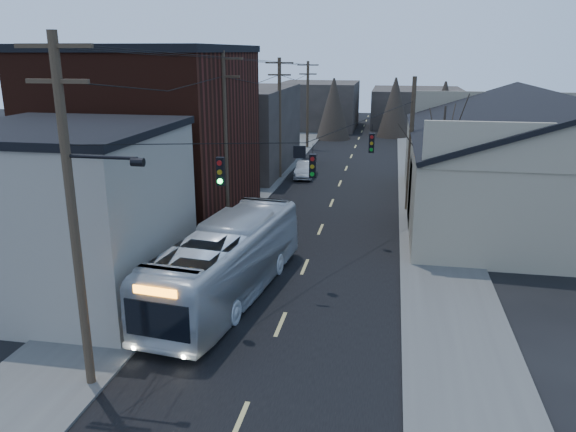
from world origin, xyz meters
name	(u,v)px	position (x,y,z in m)	size (l,w,h in m)	color
road_surface	(337,189)	(0.00, 30.00, 0.01)	(9.00, 110.00, 0.02)	black
sidewalk_left	(253,185)	(-6.50, 30.00, 0.06)	(4.00, 110.00, 0.12)	#474744
sidewalk_right	(426,193)	(6.50, 30.00, 0.06)	(4.00, 110.00, 0.12)	#474744
building_clapboard	(68,217)	(-9.00, 9.00, 3.50)	(8.00, 8.00, 7.00)	gray
building_brick	(153,139)	(-10.00, 20.00, 5.00)	(10.00, 12.00, 10.00)	black
building_left_far	(235,129)	(-9.50, 36.00, 3.50)	(9.00, 14.00, 7.00)	#2D2824
warehouse	(543,175)	(13.00, 25.00, 2.70)	(16.16, 20.60, 7.73)	gray
building_far_left	(319,105)	(-6.00, 65.00, 3.00)	(10.00, 12.00, 6.00)	#2D2824
building_far_right	(416,107)	(7.00, 70.00, 2.50)	(12.00, 14.00, 5.00)	#2D2824
bare_tree	(440,173)	(6.50, 20.00, 3.60)	(0.40, 0.40, 7.20)	black
utility_lines	(281,133)	(-3.11, 24.14, 4.95)	(11.24, 45.28, 10.50)	#382B1E
bus	(227,262)	(-2.64, 10.04, 1.60)	(2.68, 11.46, 3.19)	#B7BEC5
parked_car	(305,170)	(-3.00, 33.73, 0.66)	(1.39, 3.99, 1.32)	#A1A3A8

